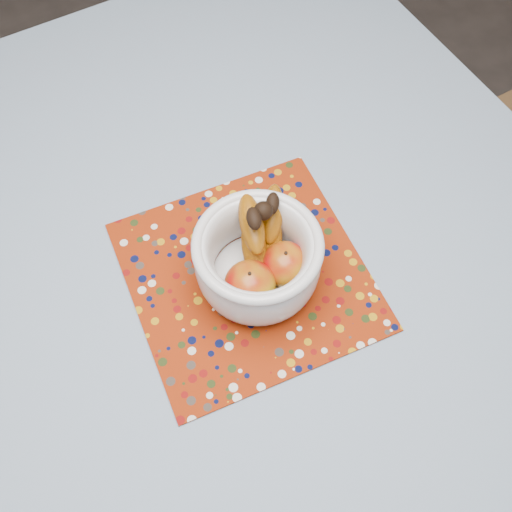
% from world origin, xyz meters
% --- Properties ---
extents(table, '(1.20, 1.20, 0.75)m').
position_xyz_m(table, '(0.00, 0.00, 0.67)').
color(table, brown).
rests_on(table, ground).
extents(tablecloth, '(1.32, 1.32, 0.01)m').
position_xyz_m(tablecloth, '(0.00, 0.00, 0.76)').
color(tablecloth, slate).
rests_on(tablecloth, table).
extents(placemat, '(0.39, 0.39, 0.00)m').
position_xyz_m(placemat, '(0.07, -0.05, 0.76)').
color(placemat, maroon).
rests_on(placemat, tablecloth).
extents(fruit_bowl, '(0.21, 0.20, 0.16)m').
position_xyz_m(fruit_bowl, '(0.09, -0.06, 0.83)').
color(fruit_bowl, silver).
rests_on(fruit_bowl, placemat).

